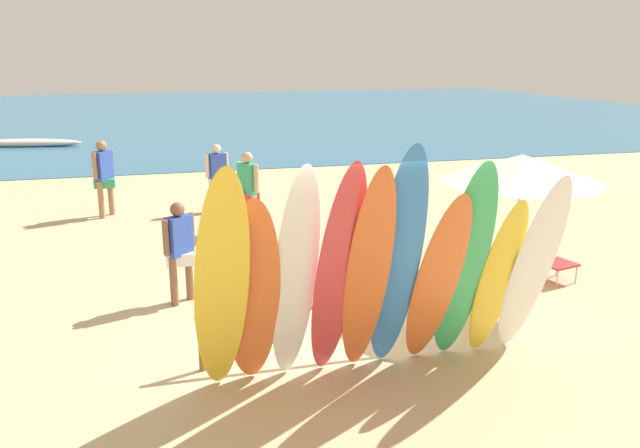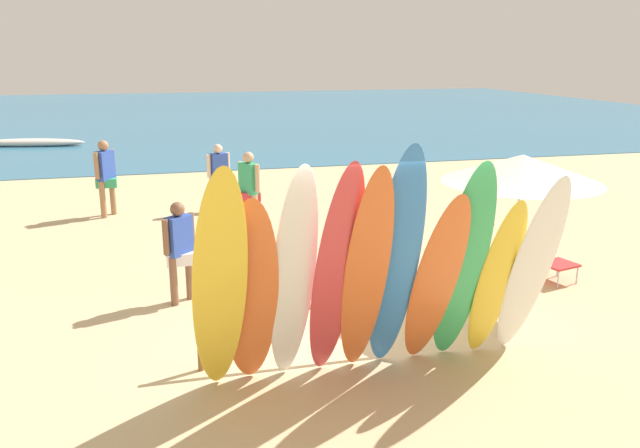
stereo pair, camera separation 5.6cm
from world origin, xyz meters
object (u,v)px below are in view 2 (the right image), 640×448
Objects in this scene: surfboard_yellow_0 at (220,288)px; surfboard_orange_1 at (251,295)px; surfboard_orange_6 at (436,282)px; surfboard_white_9 at (531,269)px; beachgoer_near_rack at (219,173)px; beach_chair_blue at (480,247)px; beach_chair_red at (550,253)px; beach_umbrella at (522,169)px; surfboard_rack at (361,309)px; beachgoer_by_water at (106,173)px; beachgoer_midbeach at (180,245)px; surfboard_white_2 at (293,278)px; surfboard_orange_4 at (366,276)px; surfboard_blue_5 at (395,264)px; surfboard_yellow_8 at (496,280)px; beachgoer_strolling at (249,186)px; surfboard_red_3 at (336,276)px; surfboard_green_7 at (463,266)px; distant_boat at (31,143)px.

surfboard_orange_1 is at bearing 26.73° from surfboard_yellow_0.
surfboard_orange_6 is 1.12m from surfboard_white_9.
beachgoer_near_rack is 6.42m from beach_chair_blue.
beach_chair_red is 1.96m from beach_umbrella.
beachgoer_by_water is (-3.38, 7.58, 0.42)m from surfboard_rack.
surfboard_rack is 4.87× the size of beach_chair_blue.
beachgoer_by_water is at bearing -115.71° from beachgoer_midbeach.
surfboard_white_2 is 5.25m from beach_chair_red.
surfboard_orange_4 is at bearing -161.87° from beach_chair_red.
surfboard_yellow_8 is at bearing 9.70° from surfboard_blue_5.
surfboard_orange_1 is 1.10× the size of surfboard_yellow_8.
surfboard_orange_4 is at bearing -14.20° from surfboard_white_2.
surfboard_blue_5 is 6.37m from beachgoer_strolling.
surfboard_red_3 reaches higher than beachgoer_near_rack.
beachgoer_strolling is (1.17, 6.41, -0.36)m from surfboard_yellow_0.
beachgoer_by_water is (-2.42, 0.11, 0.09)m from beachgoer_near_rack.
surfboard_rack is at bearing 27.44° from surfboard_orange_1.
surfboard_orange_4 is 1.17× the size of surfboard_orange_6.
surfboard_white_9 is (1.62, 0.02, -0.19)m from surfboard_blue_5.
surfboard_white_2 is at bearing -167.29° from beach_chair_red.
beach_umbrella is (1.25, 1.66, 0.92)m from surfboard_yellow_8.
surfboard_orange_6 reaches higher than beach_umbrella.
beachgoer_by_water reaches higher than beachgoer_strolling.
surfboard_red_3 reaches higher than beach_umbrella.
surfboard_rack is 1.77× the size of beach_umbrella.
beach_umbrella is at bearing 24.86° from surfboard_orange_1.
surfboard_yellow_8 is at bearing 165.09° from beachgoer_strolling.
beachgoer_strolling reaches higher than beach_chair_red.
surfboard_orange_4 is 3.31× the size of beach_chair_red.
surfboard_red_3 is at bearing -178.11° from surfboard_white_9.
surfboard_white_9 is 3.25m from beach_chair_blue.
surfboard_orange_1 is at bearing -157.34° from beach_umbrella.
beach_umbrella is (3.57, 1.69, 0.68)m from surfboard_white_2.
surfboard_blue_5 is at bearing -0.80° from surfboard_yellow_0.
surfboard_green_7 is 1.19× the size of beach_umbrella.
surfboard_green_7 is 1.62× the size of beachgoer_strolling.
beachgoer_strolling is 4.70m from beach_chair_blue.
distant_boat is at bearing 109.81° from surfboard_rack.
surfboard_orange_4 is at bearing -11.52° from surfboard_red_3.
beachgoer_strolling is (-0.33, 6.35, -0.33)m from surfboard_orange_4.
surfboard_white_2 reaches higher than surfboard_orange_1.
surfboard_green_7 is 1.77× the size of beachgoer_midbeach.
beachgoer_strolling is (-2.28, 6.31, -0.22)m from surfboard_white_9.
beachgoer_strolling is 0.39× the size of distant_boat.
distant_boat is at bearing -128.52° from beachgoer_by_water.
beachgoer_near_rack is 0.91× the size of beachgoer_by_water.
beach_umbrella is at bearing -96.56° from beach_chair_blue.
surfboard_orange_4 reaches higher than beachgoer_midbeach.
surfboard_orange_6 reaches higher than beachgoer_near_rack.
beachgoer_near_rack is at bearing 81.32° from surfboard_yellow_0.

